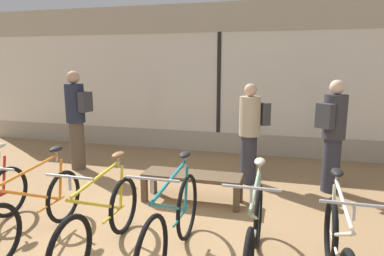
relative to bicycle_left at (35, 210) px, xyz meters
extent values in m
plane|color=#99754C|center=(1.20, 0.19, -0.37)|extent=(24.00, 24.00, 0.00)
cube|color=#B2A893|center=(1.20, 4.38, -0.14)|extent=(12.00, 0.08, 0.45)
cube|color=silver|center=(1.20, 4.38, 1.16)|extent=(12.00, 0.04, 2.15)
cube|color=#B2A893|center=(1.20, 4.38, 2.53)|extent=(12.00, 0.08, 0.60)
cube|color=black|center=(1.20, 4.35, 1.16)|extent=(0.08, 0.02, 2.15)
torus|color=black|center=(-0.78, 0.45, -0.04)|extent=(0.05, 0.66, 0.66)
cylinder|color=red|center=(-0.78, 0.41, 0.20)|extent=(0.03, 0.11, 0.49)
torus|color=black|center=(0.00, 0.51, -0.04)|extent=(0.05, 0.65, 0.65)
cylinder|color=orange|center=(0.00, -0.06, 0.20)|extent=(0.03, 0.98, 0.51)
cylinder|color=orange|center=(0.00, 0.47, 0.20)|extent=(0.03, 0.11, 0.49)
cylinder|color=orange|center=(0.00, -0.03, 0.47)|extent=(0.03, 0.91, 0.10)
cylinder|color=orange|center=(0.00, 0.27, -0.04)|extent=(0.03, 0.47, 0.03)
cylinder|color=#B2B2B7|center=(0.00, 0.43, 0.51)|extent=(0.02, 0.02, 0.14)
ellipsoid|color=black|center=(0.00, 0.43, 0.59)|extent=(0.11, 0.22, 0.06)
torus|color=black|center=(0.84, 0.45, -0.04)|extent=(0.05, 0.66, 0.66)
torus|color=black|center=(0.84, -0.58, -0.04)|extent=(0.05, 0.66, 0.66)
cylinder|color=gold|center=(0.84, -0.11, 0.20)|extent=(0.03, 0.97, 0.51)
cylinder|color=gold|center=(0.84, 0.41, 0.20)|extent=(0.03, 0.11, 0.49)
cylinder|color=gold|center=(0.84, -0.08, 0.48)|extent=(0.03, 0.89, 0.10)
cylinder|color=gold|center=(0.84, 0.22, -0.04)|extent=(0.03, 0.47, 0.03)
cylinder|color=#B2B2B7|center=(0.84, 0.37, 0.51)|extent=(0.02, 0.02, 0.14)
ellipsoid|color=brown|center=(0.84, 0.37, 0.59)|extent=(0.11, 0.22, 0.06)
cylinder|color=#B2B2B7|center=(0.84, -0.52, 0.57)|extent=(0.02, 0.02, 0.12)
cylinder|color=#ADADB2|center=(0.84, -0.52, 0.63)|extent=(0.46, 0.02, 0.02)
torus|color=black|center=(1.59, 0.52, 0.00)|extent=(0.04, 0.74, 0.74)
cylinder|color=#1E7A7F|center=(1.59, -0.06, 0.24)|extent=(0.03, 1.00, 0.51)
cylinder|color=#1E7A7F|center=(1.59, 0.48, 0.24)|extent=(0.03, 0.11, 0.49)
cylinder|color=#1E7A7F|center=(1.59, -0.03, 0.52)|extent=(0.03, 0.93, 0.10)
cylinder|color=#1E7A7F|center=(1.59, 0.28, 0.00)|extent=(0.03, 0.49, 0.03)
cylinder|color=#B2B2B7|center=(1.59, 0.44, 0.55)|extent=(0.02, 0.02, 0.14)
ellipsoid|color=black|center=(1.59, 0.44, 0.63)|extent=(0.11, 0.22, 0.06)
cylinder|color=#B2B2B7|center=(1.59, -0.49, 0.61)|extent=(0.02, 0.02, 0.12)
cylinder|color=#ADADB2|center=(1.59, -0.49, 0.67)|extent=(0.46, 0.02, 0.02)
torus|color=black|center=(2.38, 0.56, -0.03)|extent=(0.05, 0.68, 0.68)
cylinder|color=gray|center=(2.38, 0.00, 0.21)|extent=(0.03, 0.96, 0.51)
cylinder|color=gray|center=(2.38, 0.52, 0.21)|extent=(0.03, 0.11, 0.49)
cylinder|color=gray|center=(2.38, 0.03, 0.49)|extent=(0.03, 0.89, 0.10)
cylinder|color=gray|center=(2.38, 0.32, -0.03)|extent=(0.03, 0.46, 0.03)
cylinder|color=#B2B2B7|center=(2.38, 0.48, 0.52)|extent=(0.02, 0.02, 0.14)
ellipsoid|color=#B2A893|center=(2.38, 0.48, 0.60)|extent=(0.11, 0.22, 0.06)
cylinder|color=#B2B2B7|center=(2.38, -0.41, 0.58)|extent=(0.02, 0.02, 0.12)
cylinder|color=#ADADB2|center=(2.38, -0.41, 0.64)|extent=(0.46, 0.02, 0.02)
torus|color=black|center=(3.10, 0.42, -0.04)|extent=(0.06, 0.66, 0.66)
cylinder|color=beige|center=(3.10, -0.11, 0.20)|extent=(0.03, 0.93, 0.51)
cylinder|color=beige|center=(3.10, 0.38, 0.20)|extent=(0.03, 0.11, 0.49)
cylinder|color=beige|center=(3.10, -0.08, 0.48)|extent=(0.03, 0.85, 0.10)
cylinder|color=beige|center=(3.10, 0.20, -0.04)|extent=(0.03, 0.45, 0.03)
cylinder|color=#B2B2B7|center=(3.10, 0.34, 0.51)|extent=(0.02, 0.02, 0.14)
ellipsoid|color=black|center=(3.10, 0.34, 0.59)|extent=(0.11, 0.22, 0.06)
cylinder|color=#B2B2B7|center=(3.10, -0.51, 0.57)|extent=(0.02, 0.02, 0.12)
cylinder|color=#ADADB2|center=(3.10, -0.51, 0.63)|extent=(0.46, 0.02, 0.02)
cube|color=brown|center=(1.38, 1.53, 0.02)|extent=(1.40, 0.44, 0.05)
cube|color=brown|center=(0.72, 1.35, -0.19)|extent=(0.08, 0.08, 0.36)
cube|color=brown|center=(2.04, 1.35, -0.19)|extent=(0.08, 0.08, 0.36)
cube|color=brown|center=(0.72, 1.71, -0.19)|extent=(0.08, 0.08, 0.36)
cube|color=brown|center=(2.04, 1.71, -0.19)|extent=(0.08, 0.08, 0.36)
cylinder|color=#2D2D38|center=(2.06, 2.54, 0.03)|extent=(0.36, 0.36, 0.80)
cylinder|color=tan|center=(2.06, 2.54, 0.75)|extent=(0.47, 0.47, 0.63)
sphere|color=tan|center=(2.06, 2.54, 1.17)|extent=(0.21, 0.21, 0.21)
cube|color=#38383D|center=(2.27, 2.67, 0.78)|extent=(0.25, 0.28, 0.36)
cylinder|color=brown|center=(-1.10, 2.47, 0.08)|extent=(0.29, 0.29, 0.89)
cylinder|color=#23283D|center=(-1.10, 2.47, 0.87)|extent=(0.38, 0.38, 0.70)
sphere|color=tan|center=(-1.10, 2.47, 1.34)|extent=(0.23, 0.23, 0.23)
cube|color=#38383D|center=(-0.86, 2.43, 0.91)|extent=(0.17, 0.26, 0.36)
cylinder|color=#2D2D38|center=(3.33, 2.48, 0.05)|extent=(0.37, 0.37, 0.84)
cylinder|color=#333338|center=(3.33, 2.48, 0.80)|extent=(0.48, 0.48, 0.66)
sphere|color=beige|center=(3.33, 2.48, 1.24)|extent=(0.22, 0.22, 0.22)
cube|color=#38383D|center=(3.17, 2.30, 0.83)|extent=(0.27, 0.26, 0.36)
camera|label=1|loc=(2.60, -2.94, 1.59)|focal=32.00mm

